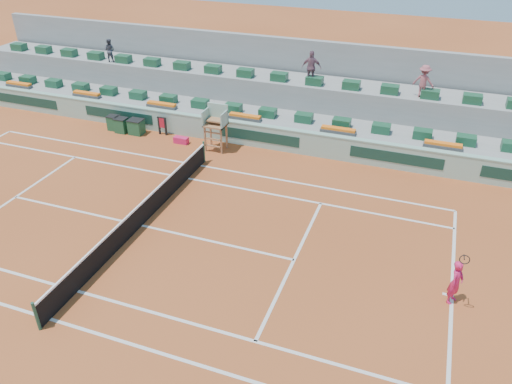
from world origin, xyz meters
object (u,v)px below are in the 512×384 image
player_bag (181,140)px  drink_cooler_a (136,127)px  tennis_player (456,282)px  umpire_chair (216,121)px

player_bag → drink_cooler_a: bearing=175.3°
player_bag → tennis_player: (13.95, -7.73, 0.64)m
player_bag → drink_cooler_a: 2.90m
player_bag → drink_cooler_a: drink_cooler_a is taller
tennis_player → player_bag: bearing=151.0°
drink_cooler_a → umpire_chair: bearing=-2.3°
player_bag → umpire_chair: (2.09, 0.03, 1.37)m
umpire_chair → drink_cooler_a: umpire_chair is taller
drink_cooler_a → tennis_player: size_ratio=0.37×
drink_cooler_a → player_bag: bearing=-4.7°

